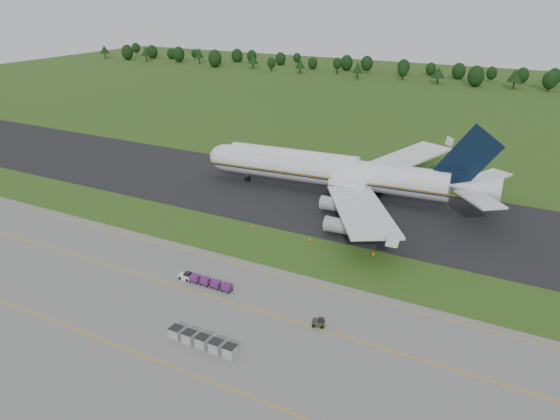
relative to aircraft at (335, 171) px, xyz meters
The scene contains 10 objects.
ground 34.60m from the aircraft, 90.75° to the right, with size 600.00×600.00×0.00m, color #2B4B16.
apron 68.33m from the aircraft, 90.38° to the right, with size 300.00×52.00×0.06m, color slate.
taxiway 8.58m from the aircraft, 94.22° to the right, with size 300.00×40.00×0.08m, color black.
apron_markings 61.34m from the aircraft, 90.42° to the right, with size 300.00×30.20×0.01m.
tree_line 185.58m from the aircraft, 90.97° to the left, with size 530.19×21.90×11.61m.
aircraft is the anchor object (origin of this frame).
baggage_train 53.69m from the aircraft, 92.38° to the right, with size 10.99×1.41×1.35m.
utility_cart 59.49m from the aircraft, 69.32° to the right, with size 2.11×1.57×1.03m.
uld_row 68.92m from the aircraft, 83.22° to the right, with size 11.37×1.77×1.75m.
edge_markers 29.58m from the aircraft, 77.00° to the right, with size 28.22×0.30×0.60m.
Camera 1 is at (50.14, -87.31, 49.06)m, focal length 35.00 mm.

